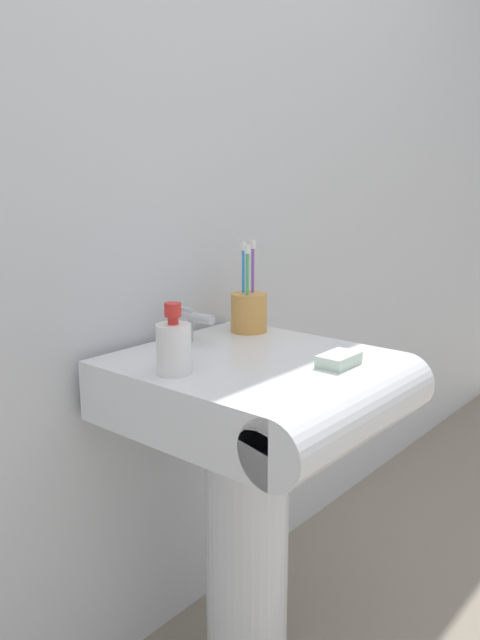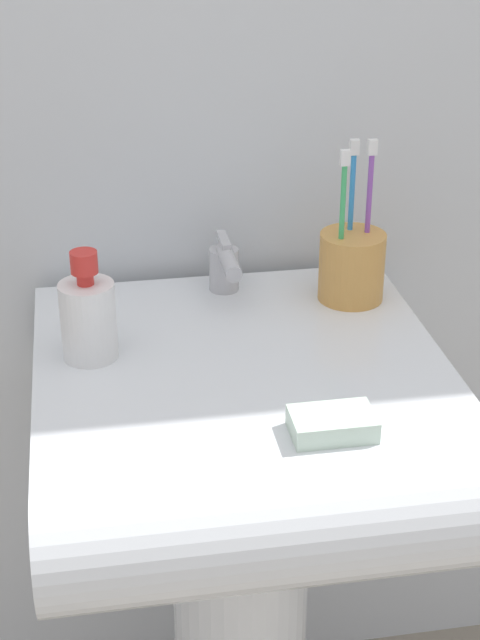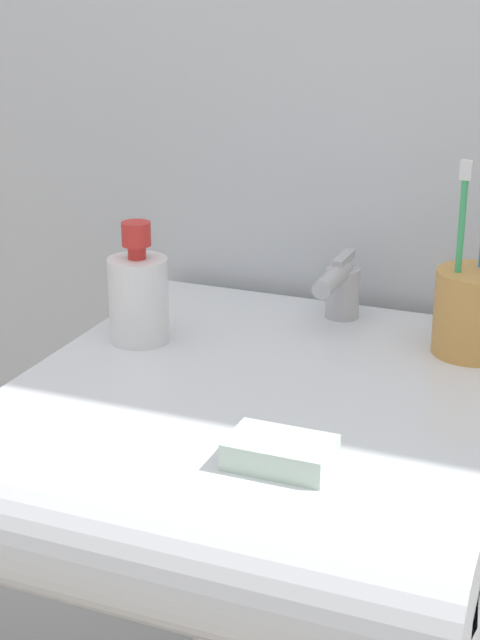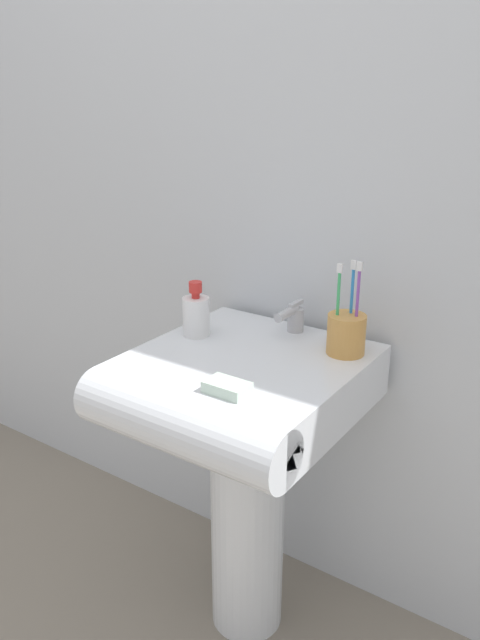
% 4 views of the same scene
% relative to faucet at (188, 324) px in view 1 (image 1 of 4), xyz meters
% --- Properties ---
extents(wall_back, '(5.00, 0.05, 2.40)m').
position_rel_faucet_xyz_m(wall_back, '(-0.01, 0.10, 0.39)').
color(wall_back, silver).
rests_on(wall_back, ground).
extents(sink_pedestal, '(0.18, 0.18, 0.64)m').
position_rel_faucet_xyz_m(sink_pedestal, '(-0.01, -0.18, -0.49)').
color(sink_pedestal, white).
rests_on(sink_pedestal, ground).
extents(sink_basin, '(0.49, 0.55, 0.13)m').
position_rel_faucet_xyz_m(sink_basin, '(-0.01, -0.23, -0.10)').
color(sink_basin, white).
rests_on(sink_basin, sink_pedestal).
extents(faucet, '(0.04, 0.11, 0.08)m').
position_rel_faucet_xyz_m(faucet, '(0.00, 0.00, 0.00)').
color(faucet, '#B7B7BC').
rests_on(faucet, sink_basin).
extents(toothbrush_cup, '(0.09, 0.09, 0.22)m').
position_rel_faucet_xyz_m(toothbrush_cup, '(0.16, -0.04, 0.01)').
color(toothbrush_cup, '#D19347').
rests_on(toothbrush_cup, sink_basin).
extents(soap_bottle, '(0.07, 0.07, 0.14)m').
position_rel_faucet_xyz_m(soap_bottle, '(-0.19, -0.15, 0.01)').
color(soap_bottle, white).
rests_on(soap_bottle, sink_basin).
extents(bar_soap, '(0.09, 0.06, 0.02)m').
position_rel_faucet_xyz_m(bar_soap, '(0.06, -0.36, -0.03)').
color(bar_soap, silver).
rests_on(bar_soap, sink_basin).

